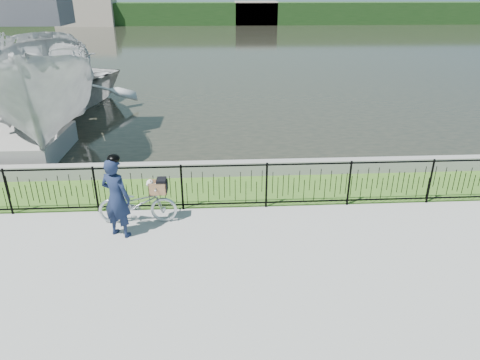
{
  "coord_description": "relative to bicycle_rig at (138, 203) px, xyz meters",
  "views": [
    {
      "loc": [
        -0.17,
        -7.56,
        4.85
      ],
      "look_at": [
        0.33,
        1.0,
        1.0
      ],
      "focal_mm": 32.0,
      "sensor_mm": 36.0,
      "label": 1
    }
  ],
  "objects": [
    {
      "name": "water",
      "position": [
        1.95,
        31.95,
        -0.47
      ],
      "size": [
        120.0,
        120.0,
        0.0
      ],
      "primitive_type": "plane",
      "color": "black",
      "rests_on": "ground"
    },
    {
      "name": "fence",
      "position": [
        1.95,
        0.55,
        0.1
      ],
      "size": [
        14.0,
        0.06,
        1.15
      ],
      "primitive_type": null,
      "color": "black",
      "rests_on": "ground"
    },
    {
      "name": "grass_strip",
      "position": [
        1.95,
        1.55,
        -0.47
      ],
      "size": [
        60.0,
        2.0,
        0.01
      ],
      "primitive_type": "cube",
      "color": "#3C641F",
      "rests_on": "ground"
    },
    {
      "name": "far_treeline",
      "position": [
        1.95,
        58.95,
        1.03
      ],
      "size": [
        120.0,
        6.0,
        3.0
      ],
      "primitive_type": "cube",
      "color": "#1D3B16",
      "rests_on": "ground"
    },
    {
      "name": "boat_far",
      "position": [
        -6.08,
        9.06,
        0.53
      ],
      "size": [
        10.17,
        11.6,
        2.0
      ],
      "color": "#B2B2B2",
      "rests_on": "water"
    },
    {
      "name": "quay_wall",
      "position": [
        1.95,
        2.55,
        -0.27
      ],
      "size": [
        60.0,
        0.3,
        0.4
      ],
      "primitive_type": "cube",
      "color": "gray",
      "rests_on": "ground"
    },
    {
      "name": "far_building_left",
      "position": [
        -16.05,
        56.95,
        1.53
      ],
      "size": [
        8.0,
        4.0,
        4.0
      ],
      "primitive_type": "cube",
      "color": "#AD9B8A",
      "rests_on": "ground"
    },
    {
      "name": "cyclist",
      "position": [
        -0.32,
        -0.54,
        0.44
      ],
      "size": [
        0.76,
        0.65,
        1.84
      ],
      "color": "#161F3C",
      "rests_on": "ground"
    },
    {
      "name": "bicycle_rig",
      "position": [
        0.0,
        0.0,
        0.0
      ],
      "size": [
        1.75,
        0.61,
        1.07
      ],
      "color": "silver",
      "rests_on": "ground"
    },
    {
      "name": "far_building_right",
      "position": [
        7.95,
        57.45,
        1.13
      ],
      "size": [
        6.0,
        3.0,
        3.2
      ],
      "primitive_type": "cube",
      "color": "#AD9B8A",
      "rests_on": "ground"
    },
    {
      "name": "ground",
      "position": [
        1.95,
        -1.05,
        -0.47
      ],
      "size": [
        120.0,
        120.0,
        0.0
      ],
      "primitive_type": "plane",
      "color": "gray",
      "rests_on": "ground"
    },
    {
      "name": "boat_near",
      "position": [
        -3.98,
        6.27,
        1.45
      ],
      "size": [
        5.91,
        9.91,
        5.39
      ],
      "color": "#B2B2B2",
      "rests_on": "water"
    }
  ]
}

